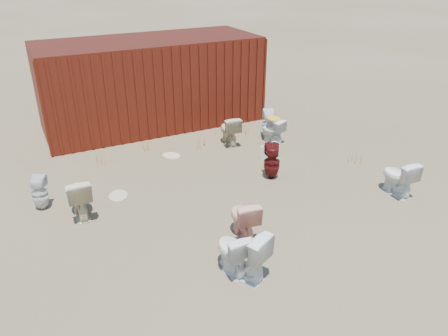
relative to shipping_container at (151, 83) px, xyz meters
name	(u,v)px	position (x,y,z in m)	size (l,w,h in m)	color
ground	(238,205)	(0.00, -5.20, -1.20)	(100.00, 100.00, 0.00)	brown
shipping_container	(151,83)	(0.00, 0.00, 0.00)	(6.00, 2.40, 2.40)	#541A0E
toilet_front_a	(242,254)	(-0.94, -7.10, -0.78)	(0.47, 0.83, 0.85)	white
toilet_front_pink	(243,218)	(-0.41, -6.18, -0.82)	(0.42, 0.74, 0.76)	#F5A48D
toilet_front_c	(233,251)	(-1.01, -6.91, -0.83)	(0.41, 0.72, 0.73)	white
toilet_front_maroon	(272,162)	(1.22, -4.51, -0.81)	(0.35, 0.36, 0.78)	#520E0E
toilet_front_e	(398,177)	(3.15, -6.27, -0.81)	(0.43, 0.76, 0.78)	white
toilet_back_a	(40,193)	(-3.47, -3.61, -0.85)	(0.31, 0.32, 0.69)	silver
toilet_back_beige_left	(79,196)	(-2.84, -4.20, -0.79)	(0.46, 0.80, 0.81)	beige
toilet_back_beige_right	(229,130)	(1.26, -2.40, -0.81)	(0.43, 0.76, 0.77)	beige
toilet_back_yellowlid	(273,131)	(2.32, -2.81, -0.88)	(0.36, 0.64, 0.65)	white
toilet_back_e	(268,124)	(2.39, -2.48, -0.81)	(0.35, 0.36, 0.78)	white
yellow_lid	(273,119)	(2.32, -2.81, -0.54)	(0.33, 0.41, 0.03)	gold
loose_tank	(270,151)	(1.75, -3.61, -1.02)	(0.50, 0.20, 0.35)	white
loose_lid_near	(118,196)	(-2.03, -3.81, -1.19)	(0.38, 0.49, 0.02)	beige
loose_lid_far	(171,156)	(-0.37, -2.44, -1.19)	(0.36, 0.47, 0.02)	beige
weed_clump_a	(97,160)	(-2.11, -2.13, -1.07)	(0.36, 0.36, 0.26)	tan
weed_clump_b	(202,143)	(0.50, -2.32, -1.05)	(0.32, 0.32, 0.31)	tan
weed_clump_c	(246,129)	(1.97, -2.03, -1.03)	(0.36, 0.36, 0.35)	tan
weed_clump_d	(147,146)	(-0.80, -1.86, -1.07)	(0.30, 0.30, 0.26)	tan
weed_clump_e	(221,130)	(1.36, -1.70, -1.07)	(0.34, 0.34, 0.26)	tan
weed_clump_f	(355,158)	(3.39, -4.76, -1.06)	(0.28, 0.28, 0.27)	tan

